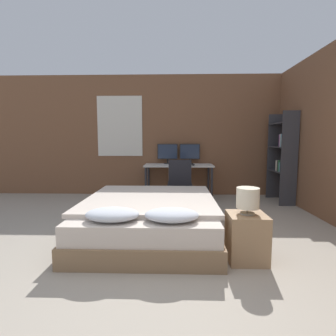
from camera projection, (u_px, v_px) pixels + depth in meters
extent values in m
plane|color=#9E9384|center=(193.00, 303.00, 2.02)|extent=(20.00, 20.00, 0.00)
cube|color=brown|center=(182.00, 136.00, 5.95)|extent=(12.00, 0.06, 2.70)
cube|color=silver|center=(120.00, 126.00, 5.93)|extent=(1.02, 0.01, 1.35)
cube|color=#A3B2CC|center=(120.00, 126.00, 5.93)|extent=(0.94, 0.01, 1.27)
cube|color=#846647|center=(150.00, 226.00, 3.47)|extent=(1.65, 2.06, 0.22)
cube|color=beige|center=(150.00, 210.00, 3.45)|extent=(1.59, 2.00, 0.21)
cube|color=beige|center=(151.00, 199.00, 3.56)|extent=(1.69, 1.73, 0.05)
ellipsoid|color=silver|center=(112.00, 214.00, 2.67)|extent=(0.55, 0.38, 0.13)
ellipsoid|color=silver|center=(172.00, 215.00, 2.65)|extent=(0.55, 0.38, 0.13)
cube|color=#997551|center=(247.00, 237.00, 2.71)|extent=(0.39, 0.38, 0.50)
cylinder|color=gray|center=(247.00, 213.00, 2.69)|extent=(0.15, 0.15, 0.01)
cylinder|color=gray|center=(247.00, 210.00, 2.68)|extent=(0.02, 0.02, 0.05)
cylinder|color=beige|center=(248.00, 198.00, 2.67)|extent=(0.23, 0.23, 0.21)
cube|color=beige|center=(179.00, 165.00, 5.63)|extent=(1.46, 0.64, 0.03)
cylinder|color=#2D2D33|center=(146.00, 184.00, 5.42)|extent=(0.05, 0.05, 0.70)
cylinder|color=#2D2D33|center=(212.00, 184.00, 5.38)|extent=(0.05, 0.05, 0.70)
cylinder|color=#2D2D33|center=(149.00, 180.00, 5.96)|extent=(0.05, 0.05, 0.70)
cylinder|color=#2D2D33|center=(208.00, 180.00, 5.92)|extent=(0.05, 0.05, 0.70)
cylinder|color=black|center=(167.00, 163.00, 5.85)|extent=(0.16, 0.16, 0.01)
cylinder|color=black|center=(167.00, 161.00, 5.85)|extent=(0.03, 0.03, 0.09)
cube|color=black|center=(167.00, 152.00, 5.82)|extent=(0.45, 0.03, 0.34)
cube|color=#232D42|center=(167.00, 152.00, 5.81)|extent=(0.42, 0.00, 0.31)
cylinder|color=black|center=(190.00, 163.00, 5.84)|extent=(0.16, 0.16, 0.01)
cylinder|color=black|center=(190.00, 161.00, 5.83)|extent=(0.03, 0.03, 0.09)
cube|color=black|center=(190.00, 152.00, 5.81)|extent=(0.45, 0.03, 0.34)
cube|color=#232D42|center=(190.00, 152.00, 5.80)|extent=(0.42, 0.00, 0.31)
cube|color=black|center=(179.00, 165.00, 5.41)|extent=(0.41, 0.13, 0.02)
ellipsoid|color=black|center=(193.00, 165.00, 5.40)|extent=(0.07, 0.05, 0.04)
cylinder|color=black|center=(180.00, 205.00, 5.01)|extent=(0.52, 0.52, 0.04)
cylinder|color=gray|center=(180.00, 195.00, 4.99)|extent=(0.05, 0.05, 0.34)
cube|color=black|center=(180.00, 185.00, 4.96)|extent=(0.46, 0.46, 0.07)
cube|color=black|center=(180.00, 172.00, 4.73)|extent=(0.41, 0.05, 0.45)
cube|color=#333338|center=(289.00, 159.00, 4.91)|extent=(0.31, 0.02, 1.79)
cube|color=#333338|center=(275.00, 157.00, 5.64)|extent=(0.31, 0.02, 1.79)
cube|color=#333338|center=(281.00, 171.00, 5.30)|extent=(0.31, 0.71, 0.02)
cube|color=#333338|center=(282.00, 147.00, 5.25)|extent=(0.31, 0.71, 0.02)
cube|color=#333338|center=(283.00, 123.00, 5.20)|extent=(0.31, 0.71, 0.02)
cube|color=#BCB29E|center=(288.00, 168.00, 4.96)|extent=(0.26, 0.04, 0.18)
cube|color=#28282D|center=(287.00, 166.00, 5.01)|extent=(0.26, 0.03, 0.25)
cube|color=teal|center=(286.00, 167.00, 5.06)|extent=(0.26, 0.04, 0.18)
cube|color=#337042|center=(285.00, 166.00, 5.11)|extent=(0.26, 0.04, 0.22)
cube|color=#28282D|center=(284.00, 166.00, 5.16)|extent=(0.26, 0.03, 0.21)
cube|color=#BCB29E|center=(283.00, 166.00, 5.20)|extent=(0.26, 0.03, 0.20)
cube|color=#BCB29E|center=(282.00, 166.00, 5.24)|extent=(0.26, 0.04, 0.21)
cube|color=teal|center=(289.00, 140.00, 4.91)|extent=(0.26, 0.03, 0.24)
cube|color=#BCB29E|center=(288.00, 142.00, 4.95)|extent=(0.26, 0.03, 0.18)
cube|color=teal|center=(288.00, 140.00, 4.99)|extent=(0.26, 0.04, 0.25)
cube|color=#BCB29E|center=(287.00, 140.00, 5.03)|extent=(0.26, 0.03, 0.24)
cube|color=#7A387F|center=(286.00, 141.00, 5.07)|extent=(0.26, 0.03, 0.23)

